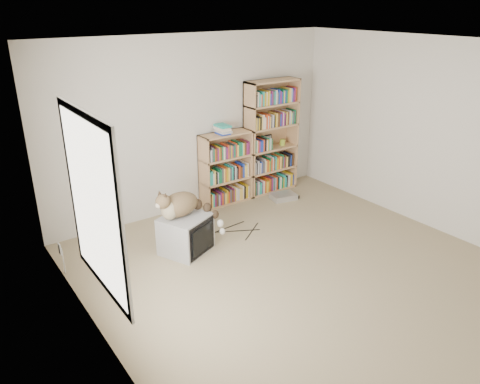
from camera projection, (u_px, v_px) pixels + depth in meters
floor at (310, 278)px, 5.25m from camera, size 4.50×5.00×0.01m
wall_back at (194, 125)px, 6.67m from camera, size 4.50×0.02×2.50m
wall_left at (104, 232)px, 3.58m from camera, size 0.02×5.00×2.50m
wall_right at (445, 139)px, 5.98m from camera, size 0.02×5.00×2.50m
ceiling at (326, 46)px, 4.30m from camera, size 4.50×5.00×0.02m
window at (94, 205)px, 3.68m from camera, size 0.02×1.22×1.52m
crt_tv at (185, 234)px, 5.74m from camera, size 0.70×0.67×0.48m
cat at (185, 207)px, 5.65m from camera, size 0.83×0.56×0.62m
bookcase_tall at (270, 140)px, 7.40m from camera, size 0.89×0.30×1.79m
bookcase_short at (225, 171)px, 7.07m from camera, size 0.80×0.30×1.10m
book_stack at (222, 130)px, 6.75m from camera, size 0.20×0.26×0.14m
green_mug at (282, 142)px, 7.53m from camera, size 0.09×0.09×0.10m
framed_print at (268, 140)px, 7.49m from camera, size 0.14×0.05×0.18m
dvd_player at (283, 196)px, 7.34m from camera, size 0.43×0.35×0.09m
wall_outlet at (60, 249)px, 5.22m from camera, size 0.01×0.08×0.13m
floor_cables at (246, 227)px, 6.43m from camera, size 1.20×0.70×0.01m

